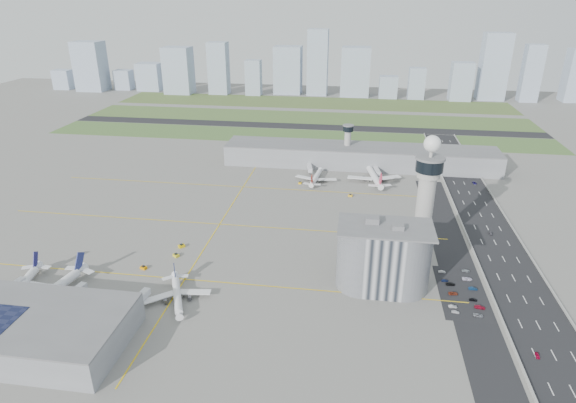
# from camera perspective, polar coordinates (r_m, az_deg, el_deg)

# --- Properties ---
(ground) EXTENTS (1000.00, 1000.00, 0.00)m
(ground) POSITION_cam_1_polar(r_m,az_deg,el_deg) (251.84, -1.17, -6.28)
(ground) COLOR gray
(grass_strip_0) EXTENTS (480.00, 50.00, 0.08)m
(grass_strip_0) POSITION_cam_1_polar(r_m,az_deg,el_deg) (461.43, 1.00, 7.75)
(grass_strip_0) COLOR #486B32
(grass_strip_0) RESTS_ON ground
(grass_strip_1) EXTENTS (480.00, 60.00, 0.08)m
(grass_strip_1) POSITION_cam_1_polar(r_m,az_deg,el_deg) (533.50, 2.07, 9.90)
(grass_strip_1) COLOR #4C642F
(grass_strip_1) RESTS_ON ground
(grass_strip_2) EXTENTS (480.00, 70.00, 0.08)m
(grass_strip_2) POSITION_cam_1_polar(r_m,az_deg,el_deg) (611.16, 2.94, 11.63)
(grass_strip_2) COLOR #526731
(grass_strip_2) RESTS_ON ground
(runway) EXTENTS (480.00, 22.00, 0.10)m
(runway) POSITION_cam_1_polar(r_m,az_deg,el_deg) (496.87, 1.56, 8.89)
(runway) COLOR black
(runway) RESTS_ON ground
(highway) EXTENTS (28.00, 500.00, 0.10)m
(highway) POSITION_cam_1_polar(r_m,az_deg,el_deg) (260.99, 24.83, -7.53)
(highway) COLOR black
(highway) RESTS_ON ground
(barrier_left) EXTENTS (0.60, 500.00, 1.20)m
(barrier_left) POSITION_cam_1_polar(r_m,az_deg,el_deg) (256.89, 21.84, -7.35)
(barrier_left) COLOR #9E9E99
(barrier_left) RESTS_ON ground
(barrier_right) EXTENTS (0.60, 500.00, 1.20)m
(barrier_right) POSITION_cam_1_polar(r_m,az_deg,el_deg) (265.25, 27.76, -7.47)
(barrier_right) COLOR #9E9E99
(barrier_right) RESTS_ON ground
(landside_road) EXTENTS (18.00, 260.00, 0.08)m
(landside_road) POSITION_cam_1_polar(r_m,az_deg,el_deg) (246.24, 19.79, -8.57)
(landside_road) COLOR black
(landside_road) RESTS_ON ground
(parking_lot) EXTENTS (20.00, 44.00, 0.10)m
(parking_lot) POSITION_cam_1_polar(r_m,az_deg,el_deg) (235.87, 19.81, -10.08)
(parking_lot) COLOR black
(parking_lot) RESTS_ON ground
(taxiway_line_h_0) EXTENTS (260.00, 0.60, 0.01)m
(taxiway_line_h_0) POSITION_cam_1_polar(r_m,az_deg,el_deg) (236.54, -12.13, -9.00)
(taxiway_line_h_0) COLOR yellow
(taxiway_line_h_0) RESTS_ON ground
(taxiway_line_h_1) EXTENTS (260.00, 0.60, 0.01)m
(taxiway_line_h_1) POSITION_cam_1_polar(r_m,az_deg,el_deg) (286.04, -8.11, -2.68)
(taxiway_line_h_1) COLOR yellow
(taxiway_line_h_1) RESTS_ON ground
(taxiway_line_h_2) EXTENTS (260.00, 0.60, 0.01)m
(taxiway_line_h_2) POSITION_cam_1_polar(r_m,az_deg,el_deg) (338.94, -5.34, 1.73)
(taxiway_line_h_2) COLOR yellow
(taxiway_line_h_2) RESTS_ON ground
(taxiway_line_v) EXTENTS (0.60, 260.00, 0.01)m
(taxiway_line_v) POSITION_cam_1_polar(r_m,az_deg,el_deg) (286.04, -8.11, -2.68)
(taxiway_line_v) COLOR yellow
(taxiway_line_v) RESTS_ON ground
(control_tower) EXTENTS (14.00, 14.00, 64.50)m
(control_tower) POSITION_cam_1_polar(r_m,az_deg,el_deg) (243.44, 16.04, 0.84)
(control_tower) COLOR #ADAAA5
(control_tower) RESTS_ON ground
(secondary_tower) EXTENTS (8.60, 8.60, 31.90)m
(secondary_tower) POSITION_cam_1_polar(r_m,az_deg,el_deg) (380.69, 7.07, 7.09)
(secondary_tower) COLOR #ADAAA5
(secondary_tower) RESTS_ON ground
(admin_building) EXTENTS (42.00, 24.00, 33.50)m
(admin_building) POSITION_cam_1_polar(r_m,az_deg,el_deg) (222.91, 11.22, -6.49)
(admin_building) COLOR #B2B2B7
(admin_building) RESTS_ON ground
(terminal_pier) EXTENTS (210.00, 32.00, 15.80)m
(terminal_pier) POSITION_cam_1_polar(r_m,az_deg,el_deg) (381.91, 8.48, 5.35)
(terminal_pier) COLOR gray
(terminal_pier) RESTS_ON ground
(near_terminal) EXTENTS (84.00, 42.00, 13.00)m
(near_terminal) POSITION_cam_1_polar(r_m,az_deg,el_deg) (217.96, -29.39, -12.94)
(near_terminal) COLOR gray
(near_terminal) RESTS_ON ground
(airplane_near_a) EXTENTS (40.27, 45.16, 11.19)m
(airplane_near_a) POSITION_cam_1_polar(r_m,az_deg,el_deg) (249.87, -29.32, -8.40)
(airplane_near_a) COLOR white
(airplane_near_a) RESTS_ON ground
(airplane_near_b) EXTENTS (45.47, 50.90, 12.56)m
(airplane_near_b) POSITION_cam_1_polar(r_m,az_deg,el_deg) (239.07, -26.44, -9.04)
(airplane_near_b) COLOR white
(airplane_near_b) RESTS_ON ground
(airplane_near_c) EXTENTS (41.66, 44.39, 9.89)m
(airplane_near_c) POSITION_cam_1_polar(r_m,az_deg,el_deg) (219.70, -13.05, -10.32)
(airplane_near_c) COLOR white
(airplane_near_c) RESTS_ON ground
(airplane_far_a) EXTENTS (33.84, 38.63, 10.00)m
(airplane_far_a) POSITION_cam_1_polar(r_m,az_deg,el_deg) (347.70, 3.36, 3.24)
(airplane_far_a) COLOR white
(airplane_far_a) RESTS_ON ground
(airplane_far_b) EXTENTS (46.91, 52.39, 12.86)m
(airplane_far_b) POSITION_cam_1_polar(r_m,az_deg,el_deg) (352.16, 10.18, 3.42)
(airplane_far_b) COLOR white
(airplane_far_b) RESTS_ON ground
(jet_bridge_near_1) EXTENTS (5.39, 14.31, 5.70)m
(jet_bridge_near_1) POSITION_cam_1_polar(r_m,az_deg,el_deg) (230.61, -25.14, -11.03)
(jet_bridge_near_1) COLOR silver
(jet_bridge_near_1) RESTS_ON ground
(jet_bridge_near_2) EXTENTS (5.39, 14.31, 5.70)m
(jet_bridge_near_2) POSITION_cam_1_polar(r_m,az_deg,el_deg) (216.51, -18.31, -12.23)
(jet_bridge_near_2) COLOR silver
(jet_bridge_near_2) RESTS_ON ground
(jet_bridge_far_0) EXTENTS (5.39, 14.31, 5.70)m
(jet_bridge_far_0) POSITION_cam_1_polar(r_m,az_deg,el_deg) (370.01, 2.51, 4.17)
(jet_bridge_far_0) COLOR silver
(jet_bridge_far_0) RESTS_ON ground
(jet_bridge_far_1) EXTENTS (5.39, 14.31, 5.70)m
(jet_bridge_far_1) POSITION_cam_1_polar(r_m,az_deg,el_deg) (368.65, 10.28, 3.73)
(jet_bridge_far_1) COLOR silver
(jet_bridge_far_1) RESTS_ON ground
(tug_0) EXTENTS (3.63, 3.06, 1.79)m
(tug_0) POSITION_cam_1_polar(r_m,az_deg,el_deg) (265.85, -28.05, -7.39)
(tug_0) COLOR gold
(tug_0) RESTS_ON ground
(tug_1) EXTENTS (3.54, 2.96, 1.76)m
(tug_1) POSITION_cam_1_polar(r_m,az_deg,el_deg) (249.30, -16.75, -7.48)
(tug_1) COLOR orange
(tug_1) RESTS_ON ground
(tug_2) EXTENTS (3.84, 3.60, 1.84)m
(tug_2) POSITION_cam_1_polar(r_m,az_deg,el_deg) (255.91, -13.13, -6.20)
(tug_2) COLOR gold
(tug_2) RESTS_ON ground
(tug_3) EXTENTS (3.90, 3.85, 1.89)m
(tug_3) POSITION_cam_1_polar(r_m,az_deg,el_deg) (264.24, -12.50, -5.13)
(tug_3) COLOR #E5BC08
(tug_3) RESTS_ON ground
(tug_4) EXTENTS (2.03, 2.83, 1.59)m
(tug_4) POSITION_cam_1_polar(r_m,az_deg,el_deg) (343.22, 1.43, 2.25)
(tug_4) COLOR yellow
(tug_4) RESTS_ON ground
(tug_5) EXTENTS (3.14, 2.38, 1.67)m
(tug_5) POSITION_cam_1_polar(r_m,az_deg,el_deg) (324.03, 7.40, 0.74)
(tug_5) COLOR gold
(tug_5) RESTS_ON ground
(car_lot_0) EXTENTS (3.37, 1.75, 1.09)m
(car_lot_0) POSITION_cam_1_polar(r_m,az_deg,el_deg) (221.33, 19.23, -12.24)
(car_lot_0) COLOR white
(car_lot_0) RESTS_ON ground
(car_lot_1) EXTENTS (3.71, 1.56, 1.19)m
(car_lot_1) POSITION_cam_1_polar(r_m,az_deg,el_deg) (224.19, 18.94, -11.68)
(car_lot_1) COLOR #AAAAAA
(car_lot_1) RESTS_ON ground
(car_lot_2) EXTENTS (4.47, 2.59, 1.17)m
(car_lot_2) POSITION_cam_1_polar(r_m,az_deg,el_deg) (232.90, 18.99, -10.25)
(car_lot_2) COLOR maroon
(car_lot_2) RESTS_ON ground
(car_lot_3) EXTENTS (4.34, 2.15, 1.21)m
(car_lot_3) POSITION_cam_1_polar(r_m,az_deg,el_deg) (239.15, 18.68, -9.25)
(car_lot_3) COLOR black
(car_lot_3) RESTS_ON ground
(car_lot_4) EXTENTS (3.40, 1.75, 1.11)m
(car_lot_4) POSITION_cam_1_polar(r_m,az_deg,el_deg) (241.18, 18.08, -8.88)
(car_lot_4) COLOR navy
(car_lot_4) RESTS_ON ground
(car_lot_5) EXTENTS (3.36, 1.25, 1.10)m
(car_lot_5) POSITION_cam_1_polar(r_m,az_deg,el_deg) (247.71, 17.78, -7.93)
(car_lot_5) COLOR silver
(car_lot_5) RESTS_ON ground
(car_lot_6) EXTENTS (4.28, 2.49, 1.12)m
(car_lot_6) POSITION_cam_1_polar(r_m,az_deg,el_deg) (222.51, 21.62, -12.42)
(car_lot_6) COLOR #90939D
(car_lot_6) RESTS_ON ground
(car_lot_7) EXTENTS (4.62, 2.20, 1.30)m
(car_lot_7) POSITION_cam_1_polar(r_m,az_deg,el_deg) (227.62, 21.79, -11.55)
(car_lot_7) COLOR maroon
(car_lot_7) RESTS_ON ground
(car_lot_8) EXTENTS (3.49, 1.54, 1.17)m
(car_lot_8) POSITION_cam_1_polar(r_m,az_deg,el_deg) (231.54, 21.08, -10.81)
(car_lot_8) COLOR black
(car_lot_8) RESTS_ON ground
(car_lot_9) EXTENTS (3.98, 1.54, 1.29)m
(car_lot_9) POSITION_cam_1_polar(r_m,az_deg,el_deg) (239.27, 21.07, -9.60)
(car_lot_9) COLOR #0E2A4D
(car_lot_9) RESTS_ON ground
(car_lot_10) EXTENTS (4.57, 2.13, 1.27)m
(car_lot_10) POSITION_cam_1_polar(r_m,az_deg,el_deg) (245.71, 20.46, -8.58)
(car_lot_10) COLOR white
(car_lot_10) RESTS_ON ground
(car_lot_11) EXTENTS (3.94, 1.95, 1.10)m
(car_lot_11) POSITION_cam_1_polar(r_m,az_deg,el_deg) (252.39, 20.33, -7.69)
(car_lot_11) COLOR #919AA1
(car_lot_11) RESTS_ON ground
(car_hw_0) EXTENTS (1.60, 3.42, 1.13)m
(car_hw_0) POSITION_cam_1_polar(r_m,az_deg,el_deg) (210.41, 27.45, -15.88)
(car_hw_0) COLOR maroon
(car_hw_0) RESTS_ON ground
(car_hw_1) EXTENTS (1.42, 3.84, 1.25)m
(car_hw_1) POSITION_cam_1_polar(r_m,az_deg,el_deg) (294.51, 22.87, -3.49)
(car_hw_1) COLOR #242327
(car_hw_1) RESTS_ON ground
(car_hw_2) EXTENTS (2.51, 4.52, 1.20)m
(car_hw_2) POSITION_cam_1_polar(r_m,az_deg,el_deg) (368.08, 21.23, 2.07)
(car_hw_2) COLOR navy
(car_hw_2) RESTS_ON ground
(car_hw_4) EXTENTS (1.69, 3.71, 1.23)m
(car_hw_4) POSITION_cam_1_polar(r_m,az_deg,el_deg) (421.93, 17.79, 5.18)
(car_hw_4) COLOR #9296A0
(car_hw_4) RESTS_ON ground
(skyline_bldg_0) EXTENTS (24.05, 19.24, 26.50)m
(skyline_bldg_0) POSITION_cam_1_polar(r_m,az_deg,el_deg) (768.51, -25.06, 12.98)
(skyline_bldg_0) COLOR #9EADC1
(skyline_bldg_0) RESTS_ON ground
(skyline_bldg_1) EXTENTS (37.63, 30.10, 65.60)m
(skyline_bldg_1) POSITION_cam_1_polar(r_m,az_deg,el_deg) (738.22, -22.36, 14.61)
(skyline_bldg_1) COLOR #9EADC1
(skyline_bldg_1) RESTS_ON ground
(skyline_bldg_2) EXTENTS (22.81, 18.25, 26.79)m
(skyline_bldg_2) POSITION_cam_1_polar(r_m,az_deg,el_deg) (732.90, -18.86, 13.49)
(skyline_bldg_2) COLOR #9EADC1
(skyline_bldg_2) RESTS_ON ground
(skyline_bldg_3) EXTENTS (32.30, 25.84, 36.93)m
(skyline_bldg_3) POSITION_cam_1_polar(r_m,az_deg,el_deg) (716.71, -16.02, 14.04)
(skyline_bldg_3) COLOR #9EADC1
(skyline_bldg_3) RESTS_ON ground
(skyline_bldg_4) EXTENTS (35.81, 28.65, 60.36)m
(skyline_bldg_4) POSITION_cam_1_polar(r_m,az_deg,el_deg) (682.01, -12.86, 14.91)
(skyline_bldg_4) COLOR #9EADC1
(skyline_bldg_4) RESTS_ON ground
(skyline_bldg_5) EXTENTS (25.49, 20.39, 66.89)m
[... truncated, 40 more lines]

